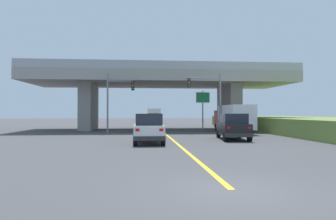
{
  "coord_description": "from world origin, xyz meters",
  "views": [
    {
      "loc": [
        -2.44,
        -7.97,
        2.07
      ],
      "look_at": [
        -0.37,
        15.01,
        2.29
      ],
      "focal_mm": 32.38,
      "sensor_mm": 36.0,
      "label": 1
    }
  ],
  "objects_px": {
    "suv_crossing": "(233,127)",
    "semi_truck_distant": "(153,116)",
    "highway_sign": "(203,101)",
    "suv_lead": "(149,128)",
    "box_truck": "(234,118)",
    "traffic_signal_nearside": "(210,94)",
    "traffic_signal_farside": "(116,96)",
    "sedan_oncoming": "(154,120)"
  },
  "relations": [
    {
      "from": "suv_crossing",
      "to": "semi_truck_distant",
      "type": "height_order",
      "value": "semi_truck_distant"
    },
    {
      "from": "highway_sign",
      "to": "semi_truck_distant",
      "type": "bearing_deg",
      "value": 102.21
    },
    {
      "from": "suv_lead",
      "to": "highway_sign",
      "type": "xyz_separation_m",
      "value": [
        6.62,
        13.85,
        2.39
      ]
    },
    {
      "from": "suv_lead",
      "to": "box_truck",
      "type": "distance_m",
      "value": 13.55
    },
    {
      "from": "box_truck",
      "to": "semi_truck_distant",
      "type": "bearing_deg",
      "value": 105.62
    },
    {
      "from": "traffic_signal_nearside",
      "to": "traffic_signal_farside",
      "type": "bearing_deg",
      "value": 176.79
    },
    {
      "from": "semi_truck_distant",
      "to": "box_truck",
      "type": "bearing_deg",
      "value": -74.38
    },
    {
      "from": "suv_crossing",
      "to": "sedan_oncoming",
      "type": "xyz_separation_m",
      "value": [
        -5.27,
        19.96,
        0.0
      ]
    },
    {
      "from": "traffic_signal_nearside",
      "to": "highway_sign",
      "type": "xyz_separation_m",
      "value": [
        0.0,
        3.47,
        -0.62
      ]
    },
    {
      "from": "suv_crossing",
      "to": "sedan_oncoming",
      "type": "relative_size",
      "value": 1.01
    },
    {
      "from": "traffic_signal_nearside",
      "to": "semi_truck_distant",
      "type": "xyz_separation_m",
      "value": [
        -4.79,
        25.61,
        -2.5
      ]
    },
    {
      "from": "suv_lead",
      "to": "traffic_signal_nearside",
      "type": "relative_size",
      "value": 0.72
    },
    {
      "from": "traffic_signal_nearside",
      "to": "box_truck",
      "type": "bearing_deg",
      "value": -8.11
    },
    {
      "from": "box_truck",
      "to": "traffic_signal_nearside",
      "type": "bearing_deg",
      "value": 171.89
    },
    {
      "from": "box_truck",
      "to": "traffic_signal_nearside",
      "type": "distance_m",
      "value": 3.52
    },
    {
      "from": "box_truck",
      "to": "sedan_oncoming",
      "type": "height_order",
      "value": "box_truck"
    },
    {
      "from": "traffic_signal_nearside",
      "to": "semi_truck_distant",
      "type": "distance_m",
      "value": 26.17
    },
    {
      "from": "highway_sign",
      "to": "sedan_oncoming",
      "type": "bearing_deg",
      "value": 122.58
    },
    {
      "from": "suv_crossing",
      "to": "highway_sign",
      "type": "relative_size",
      "value": 1.03
    },
    {
      "from": "sedan_oncoming",
      "to": "traffic_signal_farside",
      "type": "height_order",
      "value": "traffic_signal_farside"
    },
    {
      "from": "suv_crossing",
      "to": "box_truck",
      "type": "relative_size",
      "value": 0.64
    },
    {
      "from": "highway_sign",
      "to": "traffic_signal_nearside",
      "type": "bearing_deg",
      "value": -90.05
    },
    {
      "from": "suv_lead",
      "to": "semi_truck_distant",
      "type": "xyz_separation_m",
      "value": [
        1.83,
        35.99,
        0.51
      ]
    },
    {
      "from": "suv_lead",
      "to": "suv_crossing",
      "type": "relative_size",
      "value": 0.93
    },
    {
      "from": "suv_lead",
      "to": "suv_crossing",
      "type": "bearing_deg",
      "value": 18.45
    },
    {
      "from": "highway_sign",
      "to": "semi_truck_distant",
      "type": "relative_size",
      "value": 0.66
    },
    {
      "from": "suv_lead",
      "to": "traffic_signal_farside",
      "type": "height_order",
      "value": "traffic_signal_farside"
    },
    {
      "from": "sedan_oncoming",
      "to": "traffic_signal_farside",
      "type": "relative_size",
      "value": 0.77
    },
    {
      "from": "suv_crossing",
      "to": "traffic_signal_nearside",
      "type": "height_order",
      "value": "traffic_signal_nearside"
    },
    {
      "from": "traffic_signal_farside",
      "to": "highway_sign",
      "type": "bearing_deg",
      "value": 16.78
    },
    {
      "from": "box_truck",
      "to": "traffic_signal_farside",
      "type": "xyz_separation_m",
      "value": [
        -12.16,
        0.9,
        2.31
      ]
    },
    {
      "from": "traffic_signal_farside",
      "to": "box_truck",
      "type": "bearing_deg",
      "value": -4.21
    },
    {
      "from": "suv_lead",
      "to": "semi_truck_distant",
      "type": "distance_m",
      "value": 36.04
    },
    {
      "from": "suv_crossing",
      "to": "highway_sign",
      "type": "xyz_separation_m",
      "value": [
        0.04,
        11.65,
        2.39
      ]
    },
    {
      "from": "semi_truck_distant",
      "to": "traffic_signal_nearside",
      "type": "bearing_deg",
      "value": -79.41
    },
    {
      "from": "suv_crossing",
      "to": "box_truck",
      "type": "bearing_deg",
      "value": 78.64
    },
    {
      "from": "sedan_oncoming",
      "to": "traffic_signal_nearside",
      "type": "distance_m",
      "value": 13.25
    },
    {
      "from": "traffic_signal_nearside",
      "to": "sedan_oncoming",
      "type": "bearing_deg",
      "value": 114.25
    },
    {
      "from": "box_truck",
      "to": "highway_sign",
      "type": "bearing_deg",
      "value": 122.84
    },
    {
      "from": "suv_crossing",
      "to": "traffic_signal_nearside",
      "type": "relative_size",
      "value": 0.77
    },
    {
      "from": "suv_lead",
      "to": "traffic_signal_farside",
      "type": "relative_size",
      "value": 0.72
    },
    {
      "from": "box_truck",
      "to": "traffic_signal_farside",
      "type": "distance_m",
      "value": 12.41
    }
  ]
}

